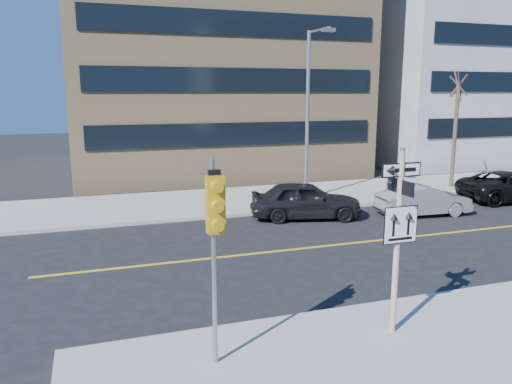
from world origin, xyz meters
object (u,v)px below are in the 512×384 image
object	(u,v)px
traffic_signal	(215,221)
parked_car_b	(423,200)
street_tree_west	(458,88)
parked_car_a	(306,200)
streetlight_a	(310,104)
sign_pole	(398,231)

from	to	relation	value
traffic_signal	parked_car_b	distance (m)	15.17
parked_car_b	street_tree_west	distance (m)	8.53
traffic_signal	parked_car_a	world-z (taller)	traffic_signal
traffic_signal	parked_car_a	bearing A→B (deg)	58.02
street_tree_west	traffic_signal	bearing A→B (deg)	-140.61
parked_car_b	streetlight_a	distance (m)	6.82
traffic_signal	street_tree_west	bearing A→B (deg)	39.39
streetlight_a	parked_car_a	bearing A→B (deg)	-116.31
parked_car_b	street_tree_west	bearing A→B (deg)	-44.57
sign_pole	streetlight_a	bearing A→B (deg)	73.23
traffic_signal	sign_pole	bearing A→B (deg)	2.11
parked_car_a	street_tree_west	bearing A→B (deg)	-57.37
traffic_signal	streetlight_a	world-z (taller)	streetlight_a
parked_car_b	sign_pole	bearing A→B (deg)	144.81
traffic_signal	parked_car_b	world-z (taller)	traffic_signal
parked_car_a	street_tree_west	xyz separation A→B (m)	(10.44, 3.45, 4.72)
street_tree_west	parked_car_a	bearing A→B (deg)	-161.72
sign_pole	parked_car_a	bearing A→B (deg)	76.11
traffic_signal	street_tree_west	world-z (taller)	street_tree_west
streetlight_a	street_tree_west	world-z (taller)	streetlight_a
parked_car_a	street_tree_west	distance (m)	11.96
street_tree_west	sign_pole	bearing A→B (deg)	-133.26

